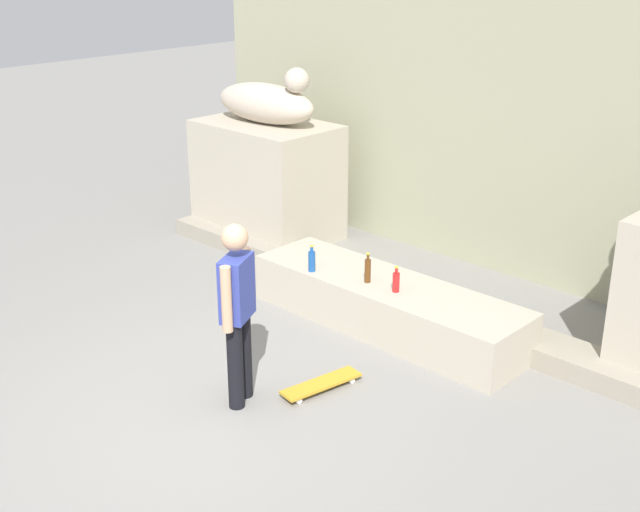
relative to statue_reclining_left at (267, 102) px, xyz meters
The scene contains 11 objects.
ground_plane 5.10m from the statue_reclining_left, 50.78° to the right, with size 40.00×40.00×0.00m, color gray.
facade_wall 3.40m from the statue_reclining_left, 23.39° to the left, with size 9.56×0.60×5.49m, color #A5A586.
pedestal_left 1.06m from the statue_reclining_left, behind, with size 1.84×1.22×1.56m, color #B7AD99.
statue_reclining_left is the anchor object (origin of this frame).
ledge_block 3.59m from the statue_reclining_left, 20.80° to the right, with size 3.13×0.87×0.51m, color #B7AD99.
skater 4.48m from the statue_reclining_left, 46.68° to the right, with size 0.34×0.49×1.67m.
skateboard 4.61m from the statue_reclining_left, 36.99° to the right, with size 0.33×0.82×0.08m.
bottle_red 3.66m from the statue_reclining_left, 21.55° to the right, with size 0.07×0.07×0.27m.
bottle_brown 3.34m from the statue_reclining_left, 24.22° to the right, with size 0.07×0.07×0.32m.
bottle_blue 2.92m from the statue_reclining_left, 33.40° to the right, with size 0.08×0.08×0.29m.
stair_step 3.53m from the statue_reclining_left, 11.88° to the right, with size 7.93×0.50×0.21m, color gray.
Camera 1 is at (4.95, -3.69, 3.91)m, focal length 46.61 mm.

